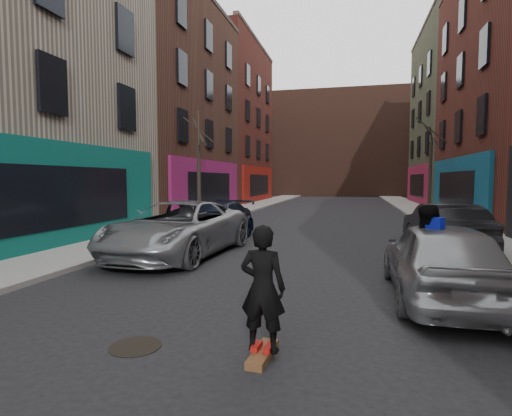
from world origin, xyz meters
The scene contains 14 objects.
sidewalk_left centered at (-6.25, 30.00, 0.07)m, with size 2.50×84.00×0.13m, color gray.
sidewalk_right centered at (6.25, 30.00, 0.07)m, with size 2.50×84.00×0.13m, color gray.
buildings_left centered at (-13.50, 16.00, 8.25)m, with size 12.00×56.00×16.50m, color maroon.
building_far centered at (0.00, 56.00, 7.00)m, with size 40.00×10.00×14.00m, color #47281E.
tree_left_far centered at (-6.20, 18.00, 3.38)m, with size 2.00×2.00×6.50m, color black, non-canonical shape.
tree_right_far centered at (6.20, 24.00, 3.53)m, with size 2.00×2.00×6.80m, color black, non-canonical shape.
parked_left_far centered at (-3.33, 9.15, 0.81)m, with size 2.70×5.85×1.63m, color gray.
parked_left_end centered at (-3.20, 11.88, 0.73)m, with size 2.04×5.01×1.45m, color black.
parked_right_far centered at (3.33, 6.25, 0.77)m, with size 1.81×4.49×1.53m, color #93969B.
parked_right_end centered at (4.60, 12.09, 0.75)m, with size 1.59×4.55×1.50m, color black.
skateboard centered at (0.61, 3.06, 0.05)m, with size 0.22×0.80×0.10m, color brown.
skateboarder centered at (0.61, 3.06, 0.91)m, with size 0.59×0.39×1.62m, color black.
pedestrian centered at (3.00, 5.92, 0.92)m, with size 1.12×1.11×1.83m.
manhole centered at (-1.15, 2.97, 0.01)m, with size 0.70×0.70×0.01m, color black.
Camera 1 is at (1.70, -1.78, 2.28)m, focal length 28.00 mm.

